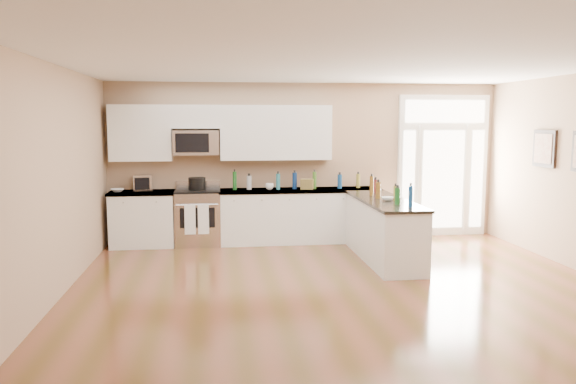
{
  "coord_description": "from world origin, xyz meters",
  "views": [
    {
      "loc": [
        -1.58,
        -5.98,
        2.12
      ],
      "look_at": [
        -0.58,
        2.0,
        1.11
      ],
      "focal_mm": 35.0,
      "sensor_mm": 36.0,
      "label": 1
    }
  ],
  "objects_px": {
    "peninsula_cabinet": "(383,232)",
    "stockpot": "(197,183)",
    "kitchen_range": "(198,217)",
    "toaster_oven": "(143,183)"
  },
  "relations": [
    {
      "from": "peninsula_cabinet",
      "to": "stockpot",
      "type": "xyz_separation_m",
      "value": [
        -2.87,
        1.48,
        0.63
      ]
    },
    {
      "from": "stockpot",
      "to": "toaster_oven",
      "type": "relative_size",
      "value": 0.93
    },
    {
      "from": "peninsula_cabinet",
      "to": "kitchen_range",
      "type": "bearing_deg",
      "value": 153.18
    },
    {
      "from": "kitchen_range",
      "to": "toaster_oven",
      "type": "bearing_deg",
      "value": 172.22
    },
    {
      "from": "toaster_oven",
      "to": "stockpot",
      "type": "bearing_deg",
      "value": -10.29
    },
    {
      "from": "kitchen_range",
      "to": "toaster_oven",
      "type": "xyz_separation_m",
      "value": [
        -0.93,
        0.13,
        0.6
      ]
    },
    {
      "from": "peninsula_cabinet",
      "to": "stockpot",
      "type": "bearing_deg",
      "value": 152.77
    },
    {
      "from": "peninsula_cabinet",
      "to": "stockpot",
      "type": "height_order",
      "value": "stockpot"
    },
    {
      "from": "kitchen_range",
      "to": "stockpot",
      "type": "relative_size",
      "value": 3.66
    },
    {
      "from": "toaster_oven",
      "to": "kitchen_range",
      "type": "bearing_deg",
      "value": -12.06
    }
  ]
}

